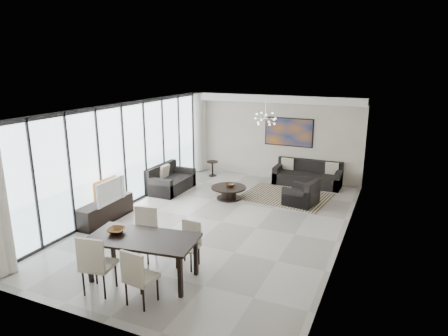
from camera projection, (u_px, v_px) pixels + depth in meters
The scene contains 20 objects.
room_shell at pixel (238, 169), 9.67m from camera, with size 6.00×9.00×2.90m.
window_wall at pixel (127, 156), 10.97m from camera, with size 0.37×8.95×2.90m.
soffit at pixel (274, 99), 13.31m from camera, with size 5.98×0.40×0.26m, color white.
painting at pixel (289, 132), 13.55m from camera, with size 1.68×0.04×0.98m, color #A75C17.
chandelier at pixel (265, 119), 11.71m from camera, with size 0.66×0.66×0.71m.
rug at pixel (286, 196), 12.13m from camera, with size 2.50×1.92×0.01m, color black.
coffee_table at pixel (229, 192), 11.90m from camera, with size 1.05×1.05×0.37m.
bowl_coffee at pixel (230, 185), 11.90m from camera, with size 0.25×0.25×0.08m, color brown.
sofa_main at pixel (308, 177), 13.24m from camera, with size 2.18×0.89×0.79m.
loveseat at pixel (170, 182), 12.64m from camera, with size 0.91×1.62×0.81m.
armchair at pixel (302, 196), 11.41m from camera, with size 0.95×0.99×0.72m.
side_table at pixel (212, 166), 14.22m from camera, with size 0.39×0.39×0.54m.
tv_console at pixel (105, 211), 10.24m from camera, with size 0.49×1.73×0.54m, color black.
television at pixel (108, 191), 10.00m from camera, with size 1.04×0.14×0.60m, color gray.
dining_table at pixel (143, 242), 7.37m from camera, with size 2.13×1.27×0.84m.
dining_chair_sw at pixel (95, 261), 6.88m from camera, with size 0.59×0.59×1.12m.
dining_chair_se at pixel (137, 274), 6.57m from camera, with size 0.51×0.51×1.02m.
dining_chair_nw at pixel (144, 229), 8.26m from camera, with size 0.57×0.57×1.07m.
dining_chair_ne at pixel (190, 241), 7.95m from camera, with size 0.42×0.42×0.92m.
bowl_dining at pixel (116, 231), 7.55m from camera, with size 0.34×0.34×0.08m, color brown.
Camera 1 is at (3.93, -8.67, 3.98)m, focal length 32.00 mm.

